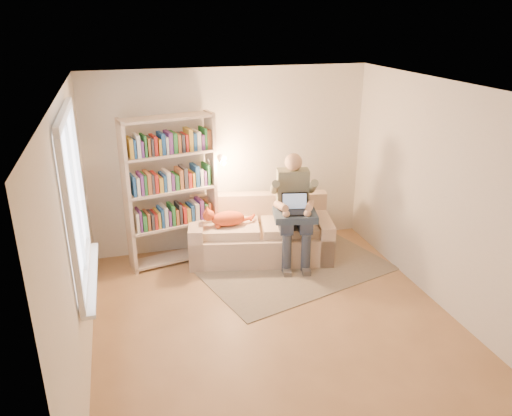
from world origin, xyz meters
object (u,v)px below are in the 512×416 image
object	(u,v)px
laptop	(298,207)
bookshelf	(171,184)
person	(294,204)
cat	(226,218)
sofa	(260,236)

from	to	relation	value
laptop	bookshelf	bearing A→B (deg)	172.99
person	bookshelf	size ratio (longest dim) A/B	0.73
cat	laptop	distance (m)	1.00
cat	laptop	bearing A→B (deg)	-10.20
person	cat	size ratio (longest dim) A/B	2.14
person	sofa	bearing A→B (deg)	161.30
sofa	cat	xyz separation A→B (m)	(-0.50, -0.02, 0.34)
person	bookshelf	world-z (taller)	bookshelf
sofa	laptop	size ratio (longest dim) A/B	5.24
sofa	laptop	world-z (taller)	laptop
person	laptop	size ratio (longest dim) A/B	3.75
sofa	person	bearing A→B (deg)	-18.70
cat	laptop	world-z (taller)	laptop
person	cat	bearing A→B (deg)	178.41
sofa	cat	size ratio (longest dim) A/B	2.98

